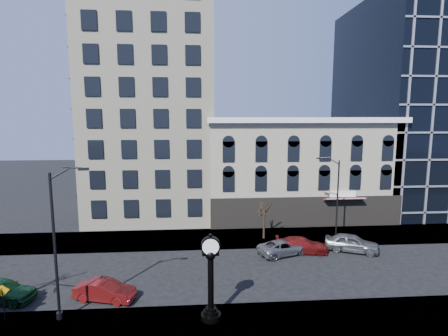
{
  "coord_description": "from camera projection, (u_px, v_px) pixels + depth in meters",
  "views": [
    {
      "loc": [
        -0.26,
        -26.74,
        12.43
      ],
      "look_at": [
        2.0,
        4.0,
        8.0
      ],
      "focal_mm": 28.0,
      "sensor_mm": 36.0,
      "label": 1
    }
  ],
  "objects": [
    {
      "name": "bare_tree_far",
      "position": [
        264.0,
        205.0,
        35.54
      ],
      "size": [
        2.7,
        2.7,
        4.64
      ],
      "color": "black",
      "rests_on": "sidewalk_far"
    },
    {
      "name": "street_lamp_far",
      "position": [
        332.0,
        177.0,
        34.3
      ],
      "size": [
        2.16,
        0.99,
        8.7
      ],
      "rotation": [
        0.0,
        0.0,
        2.79
      ],
      "color": "black",
      "rests_on": "sidewalk_far"
    },
    {
      "name": "sidewalk_near",
      "position": [
        205.0,
        333.0,
        20.28
      ],
      "size": [
        160.0,
        6.0,
        0.12
      ],
      "primitive_type": "cube",
      "color": "gray",
      "rests_on": "ground"
    },
    {
      "name": "sidewalk_far",
      "position": [
        202.0,
        239.0,
        36.07
      ],
      "size": [
        160.0,
        6.0,
        0.12
      ],
      "primitive_type": "cube",
      "color": "gray",
      "rests_on": "ground"
    },
    {
      "name": "car_near_a",
      "position": [
        1.0,
        290.0,
        23.76
      ],
      "size": [
        4.92,
        2.73,
        1.59
      ],
      "primitive_type": "imported",
      "rotation": [
        0.0,
        0.0,
        1.38
      ],
      "color": "#143F1E",
      "rests_on": "ground"
    },
    {
      "name": "car_far_a",
      "position": [
        283.0,
        247.0,
        32.0
      ],
      "size": [
        5.29,
        3.76,
        1.34
      ],
      "primitive_type": "imported",
      "rotation": [
        0.0,
        0.0,
        1.93
      ],
      "color": "#595B60",
      "rests_on": "ground"
    },
    {
      "name": "car_far_c",
      "position": [
        352.0,
        243.0,
        32.7
      ],
      "size": [
        5.24,
        3.76,
        1.66
      ],
      "primitive_type": "imported",
      "rotation": [
        0.0,
        0.0,
        1.16
      ],
      "color": "#595B60",
      "rests_on": "ground"
    },
    {
      "name": "ground",
      "position": [
        203.0,
        273.0,
        28.18
      ],
      "size": [
        160.0,
        160.0,
        0.0
      ],
      "primitive_type": "plane",
      "color": "black",
      "rests_on": "ground"
    },
    {
      "name": "warning_sign",
      "position": [
        3.0,
        296.0,
        21.13
      ],
      "size": [
        0.72,
        0.32,
        2.33
      ],
      "rotation": [
        0.0,
        0.0,
        0.38
      ],
      "color": "black",
      "rests_on": "sidewalk_near"
    },
    {
      "name": "street_lamp_near",
      "position": [
        64.0,
        203.0,
        20.67
      ],
      "size": [
        2.51,
        0.53,
        9.69
      ],
      "rotation": [
        0.0,
        0.0,
        0.09
      ],
      "color": "black",
      "rests_on": "sidewalk_near"
    },
    {
      "name": "glass_office",
      "position": [
        427.0,
        107.0,
        49.15
      ],
      "size": [
        20.0,
        20.15,
        28.0
      ],
      "color": "black",
      "rests_on": "ground"
    },
    {
      "name": "street_clock",
      "position": [
        211.0,
        281.0,
        21.22
      ],
      "size": [
        1.25,
        1.25,
        5.5
      ],
      "rotation": [
        0.0,
        0.0,
        -0.01
      ],
      "color": "black",
      "rests_on": "sidewalk_near"
    },
    {
      "name": "car_near_b",
      "position": [
        105.0,
        290.0,
        23.96
      ],
      "size": [
        4.42,
        2.45,
        1.38
      ],
      "primitive_type": "imported",
      "rotation": [
        0.0,
        0.0,
        1.32
      ],
      "color": "maroon",
      "rests_on": "ground"
    },
    {
      "name": "victorian_row",
      "position": [
        296.0,
        170.0,
        43.89
      ],
      "size": [
        22.6,
        11.19,
        12.5
      ],
      "color": "gray",
      "rests_on": "ground"
    },
    {
      "name": "cream_tower",
      "position": [
        151.0,
        62.0,
        43.64
      ],
      "size": [
        15.9,
        15.4,
        42.5
      ],
      "color": "beige",
      "rests_on": "ground"
    },
    {
      "name": "car_far_b",
      "position": [
        302.0,
        245.0,
        32.47
      ],
      "size": [
        5.08,
        2.64,
        1.41
      ],
      "primitive_type": "imported",
      "rotation": [
        0.0,
        0.0,
        1.43
      ],
      "color": "maroon",
      "rests_on": "ground"
    }
  ]
}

